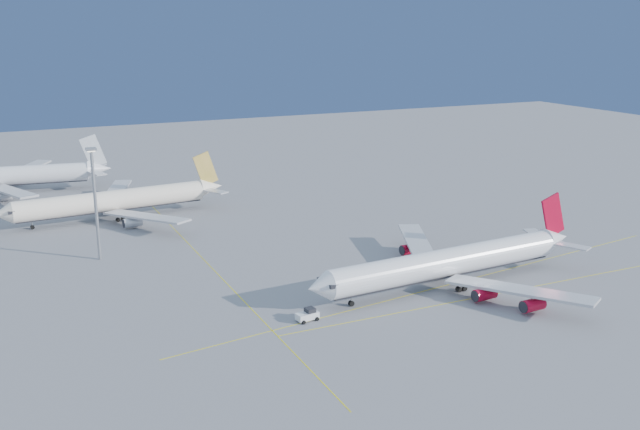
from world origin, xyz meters
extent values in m
plane|color=slate|center=(0.00, 0.00, 0.00)|extent=(500.00, 500.00, 0.00)
cube|color=yellow|center=(5.00, -14.00, 0.01)|extent=(90.00, 0.18, 0.02)
cube|color=yellow|center=(0.00, -6.00, 0.01)|extent=(118.86, 16.88, 0.02)
cube|color=yellow|center=(-40.00, 30.00, 0.01)|extent=(0.18, 140.00, 0.02)
cylinder|color=white|center=(-1.92, -6.33, 4.82)|extent=(52.12, 8.65, 5.37)
cone|color=white|center=(-29.84, -8.10, 4.82)|extent=(4.50, 5.63, 5.37)
cone|color=white|center=(27.21, -4.48, 5.37)|extent=(6.80, 5.51, 5.10)
cube|color=black|center=(-28.08, -7.99, 5.37)|extent=(1.80, 5.19, 0.65)
cube|color=#B7B7BC|center=(3.72, -21.04, 3.34)|extent=(17.43, 25.71, 0.51)
cube|color=#B7B7BC|center=(1.82, 8.99, 3.34)|extent=(14.64, 26.66, 0.51)
cube|color=#A40722|center=(25.82, -4.57, 10.56)|extent=(7.14, 0.87, 9.80)
cylinder|color=gray|center=(-23.15, -7.67, 1.57)|extent=(0.22, 0.22, 2.13)
cylinder|color=black|center=(-23.15, -7.67, 0.51)|extent=(1.06, 0.71, 1.02)
cylinder|color=gray|center=(-0.75, -10.06, 1.57)|extent=(0.30, 0.30, 2.13)
cylinder|color=black|center=(-0.75, -10.06, 0.51)|extent=(1.07, 0.90, 1.02)
cylinder|color=gray|center=(-1.24, -2.48, 1.57)|extent=(0.30, 0.30, 2.13)
cylinder|color=black|center=(-1.24, -2.48, 0.51)|extent=(1.07, 0.90, 1.02)
cylinder|color=#A40722|center=(-0.32, -16.46, 1.60)|extent=(4.58, 2.59, 2.32)
cylinder|color=#A40722|center=(4.11, -24.25, 1.60)|extent=(4.58, 2.59, 2.32)
cylinder|color=#A40722|center=(-1.62, 3.92, 1.60)|extent=(4.58, 2.59, 2.32)
cylinder|color=#A40722|center=(1.80, 12.22, 1.60)|extent=(4.58, 2.59, 2.32)
cylinder|color=white|center=(-52.06, 71.69, 4.81)|extent=(48.80, 9.69, 5.32)
cone|color=white|center=(-78.27, 69.31, 4.81)|extent=(4.66, 5.68, 5.32)
cone|color=white|center=(-24.65, 74.18, 5.37)|extent=(6.96, 5.62, 5.05)
cube|color=black|center=(-76.50, 69.47, 5.37)|extent=(1.94, 5.17, 0.65)
cube|color=#B7B7BC|center=(-46.25, 57.50, 3.34)|extent=(17.64, 24.84, 0.51)
cube|color=#B7B7BC|center=(-48.90, 86.69, 3.34)|extent=(13.77, 26.13, 0.51)
cube|color=gold|center=(-26.04, 74.05, 10.57)|extent=(7.19, 1.07, 9.87)
cylinder|color=gray|center=(-71.88, 69.89, 1.59)|extent=(0.22, 0.22, 2.15)
cylinder|color=black|center=(-71.88, 69.89, 0.51)|extent=(1.08, 0.74, 1.03)
cylinder|color=gray|center=(-50.79, 68.01, 1.59)|extent=(0.30, 0.30, 2.15)
cylinder|color=black|center=(-50.79, 68.01, 0.51)|extent=(1.10, 0.93, 1.03)
cylinder|color=gray|center=(-51.48, 75.54, 1.59)|extent=(0.30, 0.30, 2.15)
cylinder|color=black|center=(-51.48, 75.54, 0.51)|extent=(1.10, 0.93, 1.03)
cylinder|color=#B7B7BC|center=(-49.15, 59.86, 1.59)|extent=(4.67, 2.73, 2.33)
cylinder|color=#B7B7BC|center=(-51.33, 83.85, 1.59)|extent=(4.67, 2.73, 2.33)
cylinder|color=white|center=(-77.45, 115.84, 5.12)|extent=(50.48, 12.92, 5.62)
cone|color=white|center=(-49.15, 111.65, 5.72)|extent=(7.73, 6.31, 5.34)
cube|color=#B7B7BC|center=(-75.13, 100.09, 3.57)|extent=(13.11, 27.40, 0.55)
cube|color=#B7B7BC|center=(-70.67, 130.24, 3.57)|extent=(19.59, 25.28, 0.55)
cube|color=silver|center=(-50.64, 111.87, 11.29)|extent=(7.70, 1.58, 10.62)
cylinder|color=gray|center=(-77.05, 111.72, 1.71)|extent=(0.32, 0.32, 2.31)
cylinder|color=black|center=(-77.05, 111.72, 0.55)|extent=(1.22, 1.06, 1.10)
cylinder|color=gray|center=(-75.87, 119.67, 1.71)|extent=(0.32, 0.32, 2.31)
cylinder|color=black|center=(-75.87, 119.67, 0.55)|extent=(1.22, 1.06, 1.10)
cylinder|color=#B7B7BC|center=(-77.53, 103.19, 1.69)|extent=(5.13, 3.19, 2.51)
cylinder|color=#B7B7BC|center=(-73.86, 127.98, 1.69)|extent=(5.13, 3.19, 2.51)
cube|color=white|center=(-33.01, -10.24, 0.87)|extent=(4.08, 2.45, 1.15)
cube|color=black|center=(-32.44, -10.16, 1.73)|extent=(1.76, 1.84, 0.87)
cylinder|color=black|center=(-34.20, -11.43, 0.34)|extent=(0.71, 0.43, 0.67)
cylinder|color=black|center=(-34.49, -9.43, 0.34)|extent=(0.71, 0.43, 0.67)
cylinder|color=black|center=(-31.53, -11.05, 0.34)|extent=(0.71, 0.43, 0.67)
cylinder|color=black|center=(-31.82, -9.05, 0.34)|extent=(0.71, 0.43, 0.67)
cylinder|color=gray|center=(-60.24, 38.75, 11.97)|extent=(0.67, 0.67, 23.95)
cube|color=gray|center=(-60.24, 38.75, 24.14)|extent=(2.11, 2.11, 0.48)
cube|color=white|center=(-60.24, 38.75, 23.75)|extent=(1.53, 1.53, 0.24)
camera|label=1|loc=(-79.08, -113.93, 49.39)|focal=40.00mm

